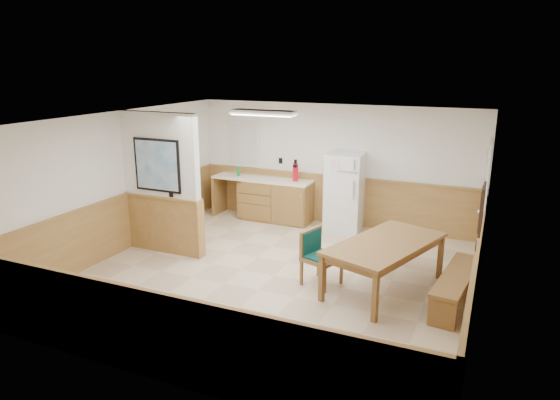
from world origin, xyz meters
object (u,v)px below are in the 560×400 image
at_px(dining_bench, 457,280).
at_px(soap_bottle, 238,171).
at_px(dining_chair, 317,253).
at_px(fire_extinguisher, 295,172).
at_px(refrigerator, 345,192).
at_px(dining_table, 385,248).

xyz_separation_m(dining_bench, soap_bottle, (-4.81, 2.51, 0.65)).
distance_m(dining_chair, soap_bottle, 3.87).
bearing_deg(dining_bench, fire_extinguisher, 150.90).
height_order(dining_chair, fire_extinguisher, fire_extinguisher).
relative_size(fire_extinguisher, soap_bottle, 2.28).
bearing_deg(soap_bottle, refrigerator, -1.23).
xyz_separation_m(refrigerator, soap_bottle, (-2.43, 0.05, 0.21)).
xyz_separation_m(dining_chair, fire_extinguisher, (-1.45, 2.68, 0.61)).
distance_m(dining_table, dining_bench, 1.08).
bearing_deg(dining_chair, soap_bottle, 153.73).
xyz_separation_m(dining_table, soap_bottle, (-3.78, 2.46, 0.34)).
height_order(refrigerator, dining_bench, refrigerator).
height_order(refrigerator, soap_bottle, refrigerator).
distance_m(refrigerator, dining_table, 2.76).
bearing_deg(fire_extinguisher, soap_bottle, -162.89).
relative_size(refrigerator, fire_extinguisher, 3.46).
bearing_deg(dining_table, refrigerator, 138.12).
distance_m(refrigerator, soap_bottle, 2.44).
bearing_deg(fire_extinguisher, refrigerator, 11.63).
bearing_deg(refrigerator, dining_bench, -49.31).
relative_size(dining_bench, fire_extinguisher, 3.81).
distance_m(refrigerator, fire_extinguisher, 1.14).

